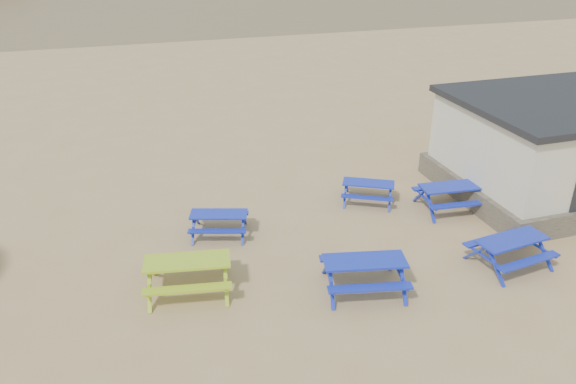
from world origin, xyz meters
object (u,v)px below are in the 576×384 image
object	(u,v)px
picnic_table_blue_b	(368,192)
picnic_table_blue_a	(219,224)
picnic_table_yellow	(188,275)
amenity_block	(567,145)

from	to	relation	value
picnic_table_blue_b	picnic_table_blue_a	bearing A→B (deg)	-144.63
picnic_table_blue_b	picnic_table_yellow	bearing A→B (deg)	-125.34
picnic_table_yellow	amenity_block	size ratio (longest dim) A/B	0.31
picnic_table_blue_b	picnic_table_yellow	size ratio (longest dim) A/B	0.89
picnic_table_blue_a	picnic_table_blue_b	distance (m)	4.93
picnic_table_blue_b	amenity_block	xyz separation A→B (m)	(6.44, -1.04, 1.23)
picnic_table_yellow	amenity_block	world-z (taller)	amenity_block
amenity_block	picnic_table_blue_b	bearing A→B (deg)	170.79
picnic_table_yellow	picnic_table_blue_a	bearing A→B (deg)	72.90
picnic_table_blue_a	picnic_table_blue_b	world-z (taller)	picnic_table_blue_b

